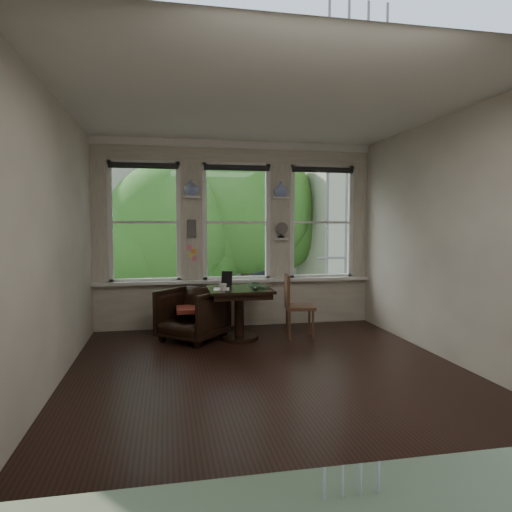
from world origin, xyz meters
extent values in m
plane|color=black|center=(0.00, 0.00, 0.00)|extent=(4.50, 4.50, 0.00)
plane|color=silver|center=(0.00, 0.00, 3.00)|extent=(4.50, 4.50, 0.00)
plane|color=beige|center=(0.00, 2.25, 1.50)|extent=(4.50, 0.00, 4.50)
plane|color=beige|center=(0.00, -2.25, 1.50)|extent=(4.50, 0.00, 4.50)
plane|color=beige|center=(-2.25, 0.00, 1.50)|extent=(0.00, 4.50, 4.50)
plane|color=beige|center=(2.25, 0.00, 1.50)|extent=(0.00, 4.50, 4.50)
cube|color=white|center=(-0.72, 2.15, 2.10)|extent=(0.26, 0.16, 0.03)
cube|color=white|center=(0.72, 2.15, 2.10)|extent=(0.26, 0.16, 0.03)
cube|color=#59544F|center=(-0.72, 2.18, 1.60)|extent=(0.14, 0.06, 0.28)
imported|color=white|center=(-0.72, 2.15, 2.24)|extent=(0.24, 0.24, 0.25)
imported|color=white|center=(0.72, 2.15, 2.24)|extent=(0.24, 0.24, 0.25)
imported|color=black|center=(-0.77, 1.40, 0.38)|extent=(1.15, 1.15, 0.75)
cube|color=maroon|center=(-0.77, 1.40, 0.45)|extent=(0.45, 0.45, 0.06)
imported|color=black|center=(0.20, 1.20, 0.76)|extent=(0.38, 0.28, 0.03)
imported|color=white|center=(-0.37, 1.08, 0.80)|extent=(0.14, 0.14, 0.10)
imported|color=white|center=(0.09, 1.07, 0.80)|extent=(0.14, 0.14, 0.10)
cube|color=black|center=(-0.25, 1.57, 0.86)|extent=(0.18, 0.12, 0.22)
cube|color=silver|center=(-0.37, 1.25, 0.75)|extent=(0.26, 0.33, 0.00)
camera|label=1|loc=(-1.13, -5.13, 1.67)|focal=32.00mm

